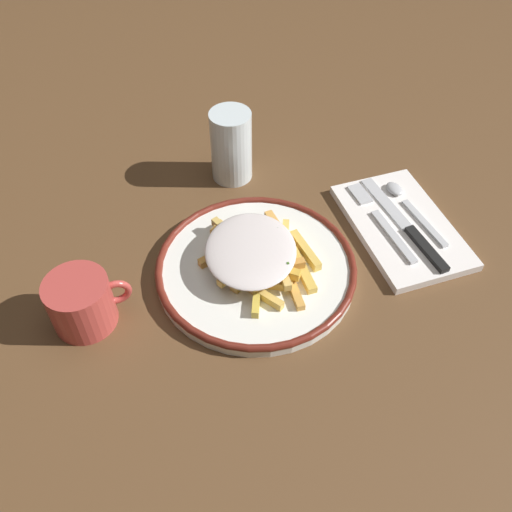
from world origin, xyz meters
TOP-DOWN VIEW (x-y plane):
  - ground_plane at (0.00, 0.00)m, footprint 2.60×2.60m
  - plate at (0.00, 0.00)m, footprint 0.28×0.28m
  - fries_heap at (-0.00, 0.00)m, footprint 0.17×0.18m
  - napkin at (0.23, 0.01)m, footprint 0.14×0.22m
  - fork at (0.20, 0.02)m, footprint 0.03×0.18m
  - knife at (0.23, -0.01)m, footprint 0.03×0.21m
  - spoon at (0.26, 0.05)m, footprint 0.03×0.15m
  - water_glass at (0.03, 0.21)m, footprint 0.07×0.07m
  - coffee_mug at (-0.23, -0.01)m, footprint 0.11×0.08m

SIDE VIEW (x-z plane):
  - ground_plane at x=0.00m, z-range 0.00..0.00m
  - napkin at x=0.23m, z-range 0.00..0.01m
  - plate at x=0.00m, z-range 0.00..0.02m
  - fork at x=0.20m, z-range 0.01..0.02m
  - knife at x=0.23m, z-range 0.01..0.02m
  - spoon at x=0.26m, z-range 0.01..0.02m
  - fries_heap at x=0.00m, z-range 0.02..0.05m
  - coffee_mug at x=-0.23m, z-range 0.00..0.07m
  - water_glass at x=0.03m, z-range 0.00..0.12m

